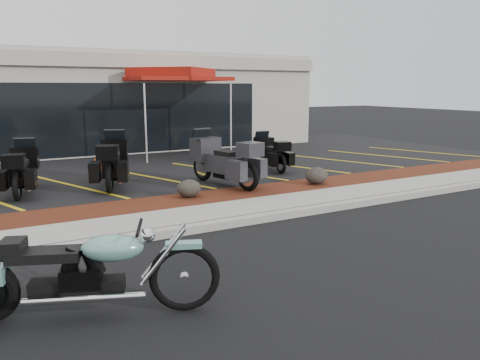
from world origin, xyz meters
TOP-DOWN VIEW (x-y plane):
  - ground at (0.00, 0.00)m, footprint 90.00×90.00m
  - curb at (0.00, 0.90)m, footprint 24.00×0.25m
  - sidewalk at (0.00, 1.60)m, footprint 24.00×1.20m
  - mulch_bed at (0.00, 2.80)m, footprint 24.00×1.20m
  - upper_lot at (0.00, 8.20)m, footprint 26.00×9.60m
  - dealership_building at (0.00, 14.47)m, footprint 18.00×8.16m
  - boulder_mid at (-0.08, 2.95)m, footprint 0.58×0.48m
  - boulder_right at (3.42, 2.71)m, footprint 0.63×0.52m
  - hero_cruiser at (-2.18, -1.93)m, footprint 3.25×1.90m
  - touring_black_front at (-3.23, 6.00)m, footprint 1.28×2.30m
  - touring_black_mid at (-1.01, 5.87)m, footprint 1.65×2.55m
  - touring_grey at (1.01, 4.60)m, footprint 1.50×2.61m
  - touring_black_rear at (3.64, 5.81)m, footprint 1.03×2.05m
  - traffic_cone at (-1.09, 7.98)m, footprint 0.35×0.35m
  - popup_canopy at (2.22, 9.88)m, footprint 3.84×3.84m

SIDE VIEW (x-z plane):
  - ground at x=0.00m, z-range 0.00..0.00m
  - curb at x=0.00m, z-range 0.00..0.15m
  - sidewalk at x=0.00m, z-range 0.00..0.15m
  - upper_lot at x=0.00m, z-range 0.00..0.15m
  - mulch_bed at x=0.00m, z-range 0.00..0.16m
  - boulder_mid at x=-0.08m, z-range 0.16..0.57m
  - traffic_cone at x=-1.09m, z-range 0.15..0.59m
  - boulder_right at x=3.42m, z-range 0.16..0.60m
  - hero_cruiser at x=-2.18m, z-range 0.00..1.12m
  - touring_black_rear at x=3.64m, z-range 0.15..1.29m
  - touring_black_front at x=-3.23m, z-range 0.15..1.41m
  - touring_black_mid at x=-1.01m, z-range 0.15..1.54m
  - touring_grey at x=1.01m, z-range 0.15..1.58m
  - dealership_building at x=0.00m, z-range 0.01..4.01m
  - popup_canopy at x=2.22m, z-range 1.45..4.64m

